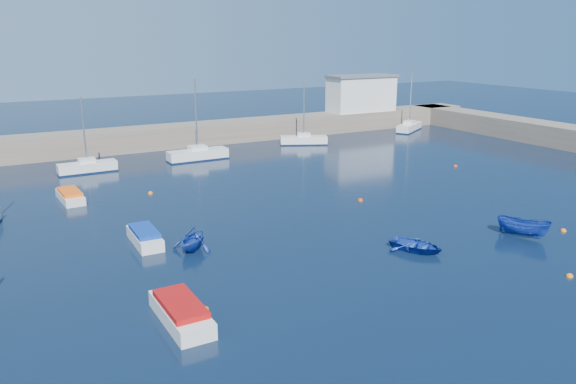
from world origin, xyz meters
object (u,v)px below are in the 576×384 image
sailboat_8 (409,127)px  motorboat_1 (145,237)px  dinghy_center (416,245)px  motorboat_2 (70,196)px  motorboat_0 (181,312)px  harbor_office (361,94)px  dinghy_left (192,238)px  sailboat_5 (87,167)px  dinghy_right (523,227)px  sailboat_7 (304,140)px  sailboat_6 (198,154)px

sailboat_8 → motorboat_1: 53.75m
sailboat_8 → dinghy_center: (-31.25, -37.14, -0.24)m
sailboat_8 → motorboat_2: sailboat_8 is taller
motorboat_0 → motorboat_2: motorboat_0 is taller
harbor_office → dinghy_left: 52.63m
harbor_office → dinghy_center: bearing=-121.8°
dinghy_left → sailboat_5: bearing=138.9°
dinghy_center → dinghy_right: dinghy_right is taller
motorboat_2 → dinghy_center: bearing=-55.5°
sailboat_5 → sailboat_8: 46.13m
motorboat_0 → dinghy_left: bearing=66.3°
dinghy_left → dinghy_right: (20.80, -8.60, -0.11)m
harbor_office → sailboat_5: (-40.91, -9.65, -4.51)m
sailboat_5 → motorboat_2: 10.34m
motorboat_2 → dinghy_center: motorboat_2 is taller
motorboat_2 → dinghy_left: (5.20, -15.76, 0.36)m
dinghy_center → harbor_office: bearing=32.2°
motorboat_0 → dinghy_left: 9.52m
sailboat_5 → motorboat_1: sailboat_5 is taller
sailboat_7 → dinghy_left: (-24.93, -28.33, 0.20)m
motorboat_0 → sailboat_6: bearing=67.9°
dinghy_center → sailboat_7: bearing=44.7°
sailboat_8 → motorboat_1: size_ratio=1.99×
sailboat_6 → motorboat_2: (-15.01, -10.18, -0.22)m
harbor_office → motorboat_2: 48.38m
motorboat_1 → dinghy_center: 17.87m
dinghy_left → motorboat_0: bearing=-68.6°
motorboat_0 → sailboat_5: bearing=86.5°
sailboat_5 → dinghy_right: 41.17m
harbor_office → dinghy_center: size_ratio=2.86×
sailboat_5 → sailboat_7: bearing=-85.5°
dinghy_left → dinghy_right: bearing=21.8°
harbor_office → sailboat_8: size_ratio=1.17×
sailboat_5 → motorboat_2: sailboat_5 is taller
sailboat_8 → dinghy_left: (-43.83, -30.06, 0.20)m
sailboat_7 → motorboat_0: sailboat_7 is taller
motorboat_2 → dinghy_right: 35.63m
sailboat_6 → dinghy_left: 27.74m
harbor_office → motorboat_2: harbor_office is taller
sailboat_5 → dinghy_left: sailboat_5 is taller
sailboat_7 → motorboat_1: size_ratio=1.83×
sailboat_7 → sailboat_6: bearing=123.8°
sailboat_6 → motorboat_0: 37.24m
motorboat_2 → dinghy_right: dinghy_right is taller
sailboat_7 → motorboat_0: bearing=167.2°
motorboat_2 → dinghy_center: 28.94m
sailboat_6 → motorboat_1: bearing=151.3°
harbor_office → motorboat_1: (-41.23, -32.62, -4.61)m
harbor_office → motorboat_1: size_ratio=2.32×
sailboat_7 → dinghy_right: (-4.13, -36.92, 0.09)m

